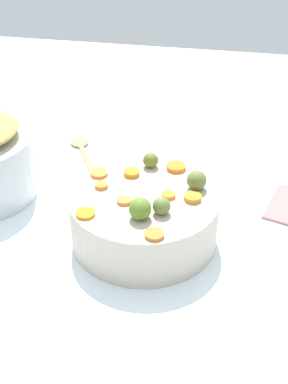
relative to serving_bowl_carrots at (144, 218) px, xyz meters
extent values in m
cube|color=white|center=(-0.01, 0.01, -0.06)|extent=(2.40, 2.40, 0.02)
cylinder|color=#BAAC99|center=(0.00, 0.00, 0.00)|extent=(0.29, 0.29, 0.10)
cylinder|color=orange|center=(0.11, 0.04, 0.05)|extent=(0.05, 0.05, 0.01)
cylinder|color=orange|center=(-0.06, -0.11, 0.05)|extent=(0.05, 0.05, 0.01)
cylinder|color=orange|center=(-0.01, -0.09, 0.06)|extent=(0.04, 0.04, 0.01)
cylinder|color=orange|center=(-0.11, 0.04, 0.06)|extent=(0.04, 0.04, 0.01)
cylinder|color=orange|center=(0.03, -0.03, 0.05)|extent=(0.03, 0.03, 0.01)
cylinder|color=orange|center=(-0.01, 0.09, 0.06)|extent=(0.04, 0.04, 0.01)
cylinder|color=orange|center=(-0.07, -0.04, 0.06)|extent=(0.04, 0.04, 0.01)
cylinder|color=orange|center=(0.08, -0.09, 0.05)|extent=(0.05, 0.05, 0.01)
cylinder|color=orange|center=(-0.01, 0.05, 0.06)|extent=(0.03, 0.03, 0.01)
sphere|color=olive|center=(0.05, 0.04, 0.07)|extent=(0.03, 0.03, 0.03)
sphere|color=#5C6C31|center=(-0.05, 0.09, 0.07)|extent=(0.04, 0.04, 0.04)
sphere|color=#547726|center=(0.07, 0.01, 0.07)|extent=(0.04, 0.04, 0.04)
sphere|color=#5F6E29|center=(-0.11, -0.01, 0.07)|extent=(0.03, 0.03, 0.03)
cube|color=tan|center=(-0.23, -0.18, -0.05)|extent=(0.23, 0.13, 0.01)
ellipsoid|color=tan|center=(-0.36, -0.25, -0.05)|extent=(0.08, 0.07, 0.01)
camera|label=1|loc=(0.77, 0.16, 0.59)|focal=47.14mm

